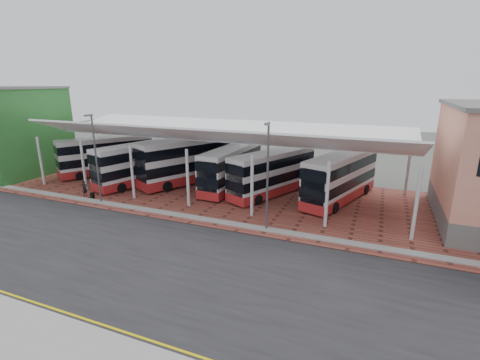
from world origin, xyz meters
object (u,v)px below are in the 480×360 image
Objects in this scene: bus_3 at (231,168)px; bus_5 at (341,178)px; bus_2 at (190,161)px; bus_1 at (141,164)px; bus_0 at (106,156)px; bus_4 at (272,173)px; pedestrian at (85,188)px.

bus_5 is at bearing 3.15° from bus_3.
bus_2 reaches higher than bus_5.
bus_1 is at bearing -165.31° from bus_3.
bus_2 is (11.21, 0.58, 0.23)m from bus_0.
bus_3 is at bearing 33.23° from bus_0.
bus_5 reaches higher than bus_0.
bus_4 is 6.67× the size of pedestrian.
bus_1 is 0.92× the size of bus_2.
bus_4 is (9.52, -0.64, -0.30)m from bus_2.
bus_1 is at bearing -24.19° from pedestrian.
bus_0 reaches higher than bus_1.
bus_0 is at bearing -160.74° from bus_5.
bus_2 is at bearing -43.84° from pedestrian.
bus_4 is at bearing 31.72° from bus_0.
bus_1 is 14.40m from bus_4.
bus_2 is 1.08× the size of bus_5.
bus_1 is 6.42m from pedestrian.
bus_5 is (10.93, 0.16, 0.07)m from bus_3.
bus_0 is 6.63× the size of pedestrian.
bus_1 is at bearing -155.53° from bus_5.
bus_0 is 11.23m from bus_2.
pedestrian is at bearing -143.96° from bus_3.
bus_3 is at bearing -161.03° from bus_5.
bus_3 is (9.74, 2.14, -0.05)m from bus_1.
bus_0 is 0.96× the size of bus_1.
bus_3 is at bearing -162.07° from bus_4.
bus_0 is at bearing 25.56° from pedestrian.
bus_0 is 0.88× the size of bus_2.
bus_2 is at bearing 42.68° from bus_1.
bus_0 reaches higher than bus_4.
bus_3 is at bearing 24.15° from bus_2.
bus_4 is (4.56, -0.44, -0.00)m from bus_3.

